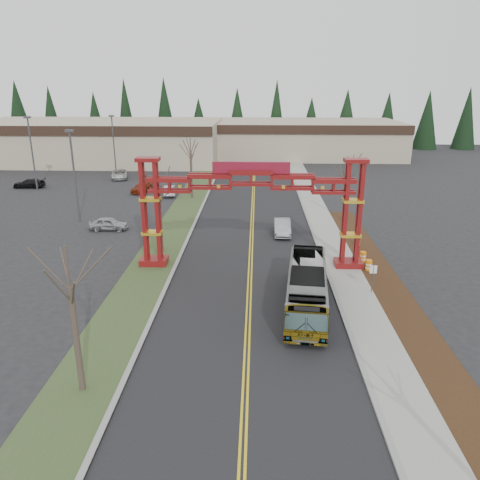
{
  "coord_description": "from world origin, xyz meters",
  "views": [
    {
      "loc": [
        0.45,
        -17.91,
        14.36
      ],
      "look_at": [
        -0.72,
        14.27,
        3.51
      ],
      "focal_mm": 35.0,
      "sensor_mm": 36.0,
      "label": 1
    }
  ],
  "objects_px": {
    "bare_tree_median_near": "(70,288)",
    "light_pole_near": "(74,170)",
    "parked_car_far_c": "(29,183)",
    "parked_car_far_a": "(170,190)",
    "bare_tree_median_far": "(191,154)",
    "parked_car_near_a": "(109,224)",
    "street_sign": "(373,274)",
    "bare_tree_right_far": "(346,174)",
    "transit_bus": "(307,288)",
    "retail_building_west": "(98,141)",
    "silver_sedan": "(282,227)",
    "barrel_mid": "(363,257)",
    "light_pole_far": "(113,140)",
    "light_pole_mid": "(32,148)",
    "bare_tree_median_mid": "(158,190)",
    "barrel_south": "(369,266)",
    "gateway_arch": "(251,195)",
    "retail_building_east": "(304,138)",
    "parked_car_far_b": "(120,174)",
    "barrel_north": "(357,242)",
    "parked_car_mid_a": "(144,187)"
  },
  "relations": [
    {
      "from": "parked_car_near_a",
      "to": "bare_tree_median_near",
      "type": "bearing_deg",
      "value": -167.04
    },
    {
      "from": "bare_tree_median_near",
      "to": "bare_tree_median_mid",
      "type": "bearing_deg",
      "value": 90.0
    },
    {
      "from": "bare_tree_median_near",
      "to": "light_pole_near",
      "type": "bearing_deg",
      "value": 110.4
    },
    {
      "from": "gateway_arch",
      "to": "barrel_north",
      "type": "bearing_deg",
      "value": 27.54
    },
    {
      "from": "bare_tree_median_far",
      "to": "silver_sedan",
      "type": "bearing_deg",
      "value": -53.51
    },
    {
      "from": "bare_tree_median_mid",
      "to": "barrel_south",
      "type": "xyz_separation_m",
      "value": [
        17.47,
        -4.1,
        -5.1
      ]
    },
    {
      "from": "transit_bus",
      "to": "bare_tree_right_far",
      "type": "height_order",
      "value": "bare_tree_right_far"
    },
    {
      "from": "light_pole_mid",
      "to": "parked_car_far_c",
      "type": "bearing_deg",
      "value": 142.46
    },
    {
      "from": "bare_tree_median_mid",
      "to": "light_pole_far",
      "type": "height_order",
      "value": "light_pole_far"
    },
    {
      "from": "gateway_arch",
      "to": "parked_car_far_c",
      "type": "relative_size",
      "value": 4.11
    },
    {
      "from": "light_pole_mid",
      "to": "light_pole_far",
      "type": "distance_m",
      "value": 15.27
    },
    {
      "from": "transit_bus",
      "to": "barrel_mid",
      "type": "height_order",
      "value": "transit_bus"
    },
    {
      "from": "parked_car_near_a",
      "to": "street_sign",
      "type": "bearing_deg",
      "value": -123.1
    },
    {
      "from": "light_pole_mid",
      "to": "retail_building_east",
      "type": "bearing_deg",
      "value": 40.07
    },
    {
      "from": "parked_car_far_a",
      "to": "bare_tree_median_far",
      "type": "bearing_deg",
      "value": 145.95
    },
    {
      "from": "gateway_arch",
      "to": "silver_sedan",
      "type": "height_order",
      "value": "gateway_arch"
    },
    {
      "from": "parked_car_mid_a",
      "to": "barrel_north",
      "type": "relative_size",
      "value": 5.4
    },
    {
      "from": "bare_tree_median_far",
      "to": "light_pole_mid",
      "type": "bearing_deg",
      "value": 169.28
    },
    {
      "from": "transit_bus",
      "to": "light_pole_near",
      "type": "distance_m",
      "value": 30.54
    },
    {
      "from": "light_pole_far",
      "to": "barrel_north",
      "type": "height_order",
      "value": "light_pole_far"
    },
    {
      "from": "transit_bus",
      "to": "parked_car_far_a",
      "type": "xyz_separation_m",
      "value": [
        -15.02,
        32.64,
        -0.79
      ]
    },
    {
      "from": "bare_tree_right_far",
      "to": "parked_car_far_c",
      "type": "bearing_deg",
      "value": 160.13
    },
    {
      "from": "parked_car_far_c",
      "to": "parked_car_near_a",
      "type": "bearing_deg",
      "value": 41.59
    },
    {
      "from": "retail_building_east",
      "to": "parked_car_near_a",
      "type": "height_order",
      "value": "retail_building_east"
    },
    {
      "from": "silver_sedan",
      "to": "bare_tree_median_mid",
      "type": "relative_size",
      "value": 0.58
    },
    {
      "from": "gateway_arch",
      "to": "transit_bus",
      "type": "bearing_deg",
      "value": -62.87
    },
    {
      "from": "parked_car_far_a",
      "to": "bare_tree_median_near",
      "type": "bearing_deg",
      "value": 86.64
    },
    {
      "from": "silver_sedan",
      "to": "light_pole_far",
      "type": "height_order",
      "value": "light_pole_far"
    },
    {
      "from": "bare_tree_median_near",
      "to": "bare_tree_median_far",
      "type": "bearing_deg",
      "value": 90.0
    },
    {
      "from": "parked_car_mid_a",
      "to": "parked_car_far_b",
      "type": "bearing_deg",
      "value": 139.47
    },
    {
      "from": "light_pole_near",
      "to": "parked_car_far_c",
      "type": "bearing_deg",
      "value": 128.81
    },
    {
      "from": "transit_bus",
      "to": "parked_car_near_a",
      "type": "relative_size",
      "value": 2.7
    },
    {
      "from": "bare_tree_median_near",
      "to": "bare_tree_right_far",
      "type": "bearing_deg",
      "value": 59.58
    },
    {
      "from": "bare_tree_right_far",
      "to": "light_pole_far",
      "type": "relative_size",
      "value": 0.75
    },
    {
      "from": "gateway_arch",
      "to": "street_sign",
      "type": "height_order",
      "value": "gateway_arch"
    },
    {
      "from": "retail_building_east",
      "to": "street_sign",
      "type": "relative_size",
      "value": 17.49
    },
    {
      "from": "retail_building_east",
      "to": "light_pole_near",
      "type": "bearing_deg",
      "value": -120.28
    },
    {
      "from": "retail_building_east",
      "to": "parked_car_near_a",
      "type": "relative_size",
      "value": 9.65
    },
    {
      "from": "parked_car_far_b",
      "to": "bare_tree_right_far",
      "type": "xyz_separation_m",
      "value": [
        31.17,
        -22.41,
        4.38
      ]
    },
    {
      "from": "silver_sedan",
      "to": "bare_tree_median_near",
      "type": "distance_m",
      "value": 28.11
    },
    {
      "from": "light_pole_mid",
      "to": "light_pole_near",
      "type": "bearing_deg",
      "value": -52.74
    },
    {
      "from": "light_pole_near",
      "to": "bare_tree_right_far",
      "type": "bearing_deg",
      "value": 2.79
    },
    {
      "from": "street_sign",
      "to": "barrel_south",
      "type": "distance_m",
      "value": 4.4
    },
    {
      "from": "silver_sedan",
      "to": "parked_car_mid_a",
      "type": "bearing_deg",
      "value": 134.93
    },
    {
      "from": "parked_car_far_c",
      "to": "bare_tree_median_mid",
      "type": "relative_size",
      "value": 0.57
    },
    {
      "from": "transit_bus",
      "to": "street_sign",
      "type": "height_order",
      "value": "transit_bus"
    },
    {
      "from": "bare_tree_median_mid",
      "to": "barrel_mid",
      "type": "relative_size",
      "value": 8.17
    },
    {
      "from": "parked_car_near_a",
      "to": "retail_building_west",
      "type": "bearing_deg",
      "value": 17.72
    },
    {
      "from": "parked_car_near_a",
      "to": "light_pole_mid",
      "type": "xyz_separation_m",
      "value": [
        -15.89,
        18.38,
        5.17
      ]
    },
    {
      "from": "parked_car_far_b",
      "to": "light_pole_far",
      "type": "distance_m",
      "value": 7.09
    }
  ]
}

